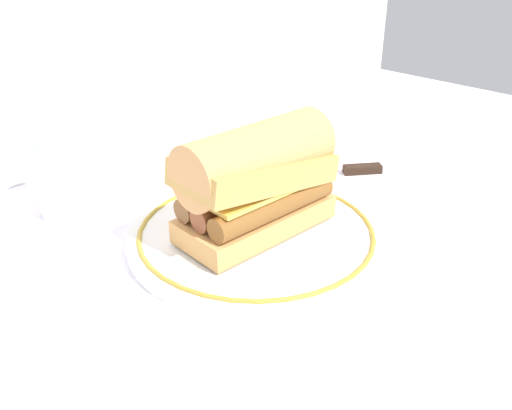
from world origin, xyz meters
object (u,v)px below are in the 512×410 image
at_px(drinking_glass, 66,179).
at_px(butter_knife, 384,169).
at_px(sausage_sandwich, 256,179).
at_px(plate, 256,234).

relative_size(drinking_glass, butter_knife, 0.82).
height_order(sausage_sandwich, drinking_glass, sausage_sandwich).
distance_m(drinking_glass, butter_knife, 0.44).
xyz_separation_m(plate, drinking_glass, (-0.11, 0.21, 0.04)).
bearing_deg(sausage_sandwich, drinking_glass, 120.84).
xyz_separation_m(plate, butter_knife, (0.27, -0.00, -0.00)).
xyz_separation_m(drinking_glass, butter_knife, (0.38, -0.22, -0.04)).
bearing_deg(drinking_glass, butter_knife, -29.71).
bearing_deg(plate, sausage_sandwich, 36.87).
bearing_deg(sausage_sandwich, plate, -139.80).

